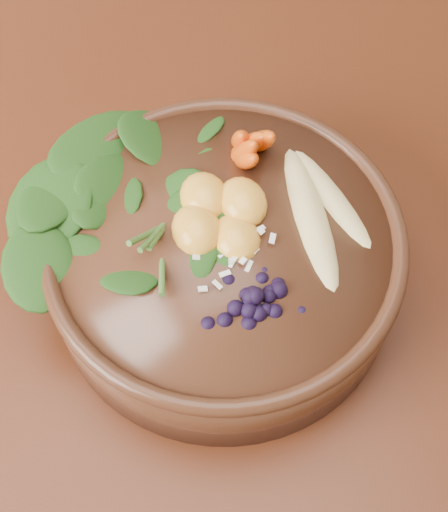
% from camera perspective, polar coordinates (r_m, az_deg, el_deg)
% --- Properties ---
extents(ground, '(4.00, 4.00, 0.00)m').
position_cam_1_polar(ground, '(1.42, -7.72, -15.08)').
color(ground, '#381E0F').
rests_on(ground, ground).
extents(dining_table, '(1.60, 0.90, 0.75)m').
position_cam_1_polar(dining_table, '(0.82, -13.05, -2.62)').
color(dining_table, '#331C0C').
rests_on(dining_table, ground).
extents(stoneware_bowl, '(0.33, 0.33, 0.09)m').
position_cam_1_polar(stoneware_bowl, '(0.66, 0.00, -0.44)').
color(stoneware_bowl, '#472515').
rests_on(stoneware_bowl, dining_table).
extents(kale_heap, '(0.21, 0.19, 0.05)m').
position_cam_1_polar(kale_heap, '(0.63, -6.14, 6.46)').
color(kale_heap, '#234C17').
rests_on(kale_heap, stoneware_bowl).
extents(carrot_cluster, '(0.07, 0.07, 0.09)m').
position_cam_1_polar(carrot_cluster, '(0.65, 2.66, 11.15)').
color(carrot_cluster, '#F05512').
rests_on(carrot_cluster, stoneware_bowl).
extents(banana_halves, '(0.08, 0.18, 0.03)m').
position_cam_1_polar(banana_halves, '(0.63, 7.93, 4.71)').
color(banana_halves, '#E0CC84').
rests_on(banana_halves, stoneware_bowl).
extents(mandarin_cluster, '(0.09, 0.10, 0.04)m').
position_cam_1_polar(mandarin_cluster, '(0.62, -0.35, 3.97)').
color(mandarin_cluster, gold).
rests_on(mandarin_cluster, stoneware_bowl).
extents(blueberry_pile, '(0.15, 0.11, 0.04)m').
position_cam_1_polar(blueberry_pile, '(0.57, 2.29, -2.59)').
color(blueberry_pile, black).
rests_on(blueberry_pile, stoneware_bowl).
extents(coconut_flakes, '(0.10, 0.08, 0.01)m').
position_cam_1_polar(coconut_flakes, '(0.61, 0.82, 0.13)').
color(coconut_flakes, white).
rests_on(coconut_flakes, stoneware_bowl).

